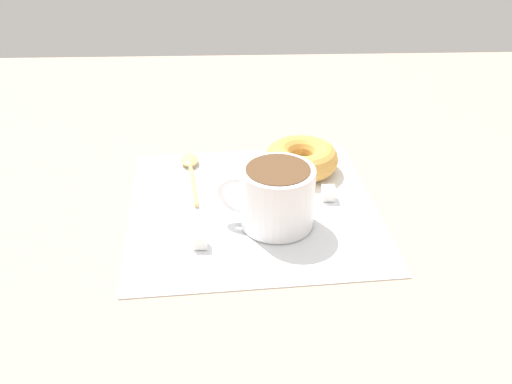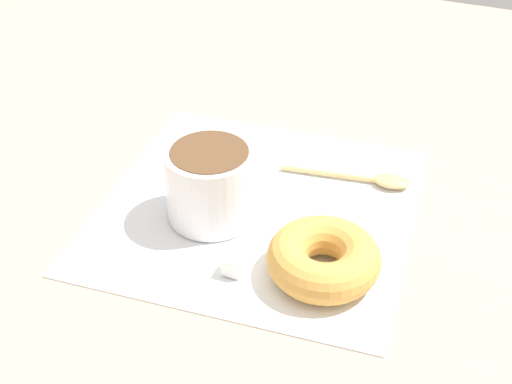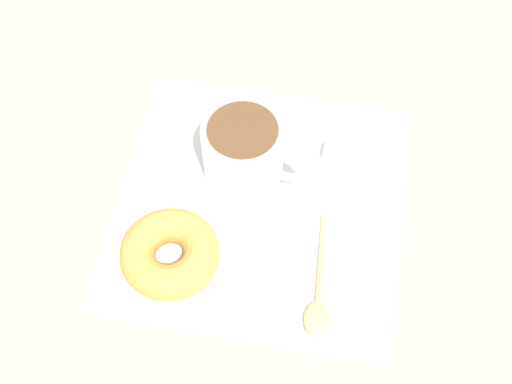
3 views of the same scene
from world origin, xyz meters
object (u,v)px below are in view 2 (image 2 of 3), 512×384
donut (324,259)px  sugar_cube (233,265)px  coffee_cup (212,181)px  spoon (374,179)px  sugar_cube_extra (210,152)px

donut → sugar_cube: (-2.58, 7.19, -0.96)cm
donut → coffee_cup: bearing=70.8°
spoon → sugar_cube: bearing=155.3°
spoon → sugar_cube_extra: size_ratio=8.73×
donut → spoon: (14.73, -0.77, -1.35)cm
sugar_cube → coffee_cup: bearing=36.1°
coffee_cup → donut: (-4.24, -12.16, -1.94)cm
donut → sugar_cube_extra: bearing=52.2°
donut → sugar_cube_extra: size_ratio=6.43×
donut → sugar_cube: size_ratio=6.18×
donut → spoon: donut is taller
spoon → sugar_cube: (-17.32, 7.96, 0.38)cm
coffee_cup → spoon: size_ratio=0.84×
spoon → sugar_cube_extra: (-2.11, 17.08, 0.35)cm
coffee_cup → spoon: coffee_cup is taller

